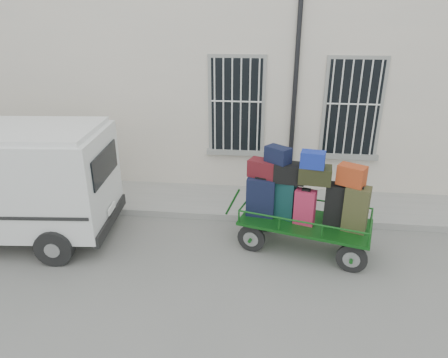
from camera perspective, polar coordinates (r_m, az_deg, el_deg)
ground at (r=7.77m, az=2.73°, el=-10.93°), size 80.00×80.00×0.00m
building at (r=12.04m, az=4.87°, el=16.36°), size 24.00×5.15×6.00m
sidewalk at (r=9.65m, az=3.63°, el=-3.36°), size 24.00×1.70×0.15m
luggage_cart at (r=7.62m, az=11.34°, el=-2.98°), size 2.89×1.69×2.04m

